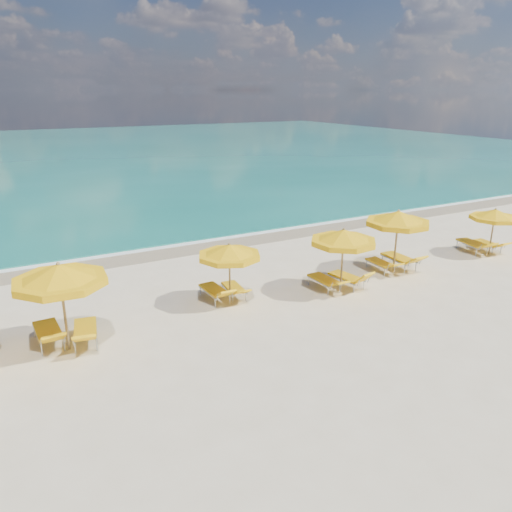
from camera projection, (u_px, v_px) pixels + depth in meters
name	position (u px, v px, depth m)	size (l,w,h in m)	color
ground_plane	(277.00, 300.00, 17.41)	(120.00, 120.00, 0.00)	beige
ocean	(63.00, 154.00, 57.41)	(120.00, 80.00, 0.30)	#12695B
wet_sand_band	(196.00, 245.00, 23.57)	(120.00, 2.60, 0.01)	tan
foam_line	(190.00, 241.00, 24.24)	(120.00, 1.20, 0.03)	white
whitecap_near	(37.00, 217.00, 28.85)	(14.00, 0.36, 0.05)	white
whitecap_far	(211.00, 179.00, 41.03)	(18.00, 0.30, 0.05)	white
umbrella_2	(60.00, 275.00, 13.44)	(3.26, 3.26, 2.62)	#9E824F
umbrella_3	(229.00, 252.00, 16.60)	(2.19, 2.19, 2.18)	#9E824F
umbrella_4	(343.00, 237.00, 17.55)	(2.93, 2.93, 2.40)	#9E824F
umbrella_5	(398.00, 219.00, 19.53)	(3.36, 3.36, 2.57)	#9E824F
umbrella_6	(495.00, 215.00, 21.74)	(2.24, 2.24, 2.12)	#9E824F
lounger_2_left	(49.00, 337.00, 14.33)	(0.74, 2.04, 0.85)	#A5A8AD
lounger_2_right	(86.00, 335.00, 14.43)	(0.99, 2.04, 0.81)	#A5A8AD
lounger_3_left	(215.00, 294.00, 17.35)	(0.67, 1.87, 0.77)	#A5A8AD
lounger_3_right	(234.00, 292.00, 17.65)	(0.69, 1.71, 0.64)	#A5A8AD
lounger_4_left	(325.00, 284.00, 18.34)	(0.65, 1.86, 0.68)	#A5A8AD
lounger_4_right	(347.00, 281.00, 18.56)	(0.89, 1.85, 0.85)	#A5A8AD
lounger_5_left	(381.00, 266.00, 20.18)	(0.62, 1.76, 0.65)	#A5A8AD
lounger_5_right	(400.00, 262.00, 20.55)	(0.71, 2.05, 0.86)	#A5A8AD
lounger_6_left	(473.00, 247.00, 22.57)	(1.00, 2.07, 0.77)	#A5A8AD
lounger_6_right	(488.00, 246.00, 22.73)	(0.74, 1.77, 0.68)	#A5A8AD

